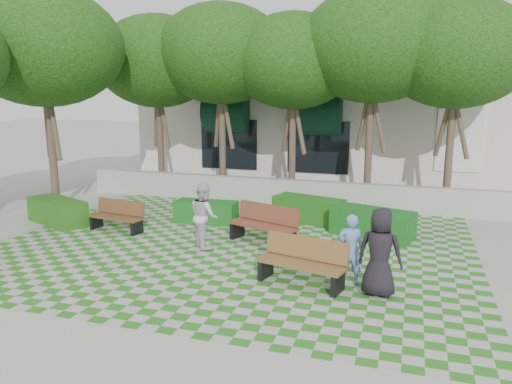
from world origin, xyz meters
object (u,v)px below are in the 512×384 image
(hedge_west, at_px, (58,211))
(hedge_midleft, at_px, (206,212))
(hedge_midright, at_px, (309,210))
(bench_mid, at_px, (264,225))
(bench_west, at_px, (117,216))
(hedge_east, at_px, (372,223))
(bench_east, at_px, (302,263))
(person_white, at_px, (204,216))
(person_blue, at_px, (350,249))
(person_dark, at_px, (380,252))

(hedge_west, bearing_deg, hedge_midleft, 19.43)
(hedge_midright, distance_m, hedge_west, 7.64)
(hedge_midright, bearing_deg, bench_mid, -105.68)
(bench_west, xyz_separation_m, hedge_east, (7.04, 1.60, -0.04))
(hedge_midright, bearing_deg, bench_east, -79.92)
(hedge_midleft, bearing_deg, bench_west, -141.57)
(hedge_midleft, distance_m, person_white, 2.52)
(hedge_west, bearing_deg, hedge_east, 9.03)
(bench_mid, xyz_separation_m, person_blue, (2.52, -2.19, 0.27))
(person_dark, bearing_deg, bench_east, 3.89)
(hedge_east, relative_size, person_dark, 1.24)
(hedge_midright, relative_size, person_white, 1.28)
(bench_mid, distance_m, bench_west, 4.35)
(bench_east, relative_size, person_dark, 1.10)
(hedge_midright, relative_size, hedge_midleft, 1.14)
(hedge_west, xyz_separation_m, person_white, (5.17, -0.79, 0.46))
(hedge_west, bearing_deg, hedge_midright, 19.21)
(hedge_midleft, bearing_deg, person_dark, -36.90)
(bench_mid, relative_size, hedge_east, 0.92)
(hedge_midleft, bearing_deg, bench_mid, -32.36)
(bench_west, bearing_deg, person_white, -4.01)
(bench_mid, height_order, bench_west, bench_mid)
(bench_west, relative_size, person_blue, 1.15)
(hedge_midright, xyz_separation_m, hedge_west, (-7.21, -2.51, -0.00))
(bench_west, bearing_deg, hedge_midright, 35.95)
(hedge_midleft, height_order, hedge_west, hedge_west)
(bench_east, bearing_deg, person_dark, 10.13)
(hedge_midleft, height_order, person_white, person_white)
(bench_east, relative_size, hedge_west, 0.92)
(bench_mid, distance_m, hedge_midright, 2.57)
(bench_mid, xyz_separation_m, person_white, (-1.35, -0.83, 0.35))
(person_white, bearing_deg, person_blue, -151.14)
(bench_east, bearing_deg, hedge_midleft, 147.93)
(hedge_east, relative_size, person_blue, 1.47)
(bench_mid, relative_size, hedge_west, 0.95)
(bench_mid, height_order, person_blue, person_blue)
(bench_mid, bearing_deg, person_dark, -20.51)
(bench_west, xyz_separation_m, person_dark, (7.49, -2.44, 0.47))
(bench_east, distance_m, bench_west, 6.37)
(hedge_east, bearing_deg, bench_west, -167.16)
(hedge_midright, height_order, person_dark, person_dark)
(hedge_midleft, xyz_separation_m, hedge_west, (-4.23, -1.49, 0.05))
(hedge_east, bearing_deg, bench_east, -105.73)
(bench_east, bearing_deg, hedge_east, 88.02)
(bench_east, relative_size, hedge_midright, 0.92)
(person_blue, bearing_deg, bench_west, -24.07)
(bench_west, xyz_separation_m, hedge_west, (-2.17, 0.14, -0.05))
(hedge_east, xyz_separation_m, hedge_midleft, (-4.98, 0.03, -0.06))
(bench_west, height_order, hedge_west, bench_west)
(hedge_west, bearing_deg, bench_east, -17.06)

